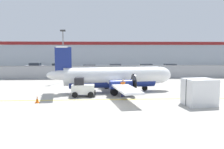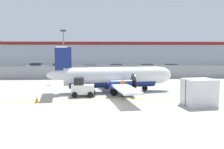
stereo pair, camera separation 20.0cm
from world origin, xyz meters
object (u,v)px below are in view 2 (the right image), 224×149
object	(u,v)px
parked_car_3	(117,68)
apron_light_pole	(64,51)
parked_car_4	(146,68)
parked_car_2	(91,69)
parked_car_5	(170,68)
traffic_cone_near_right	(37,99)
baggage_tug	(82,88)
parked_car_1	(59,67)
parked_car_0	(36,67)
ground_crew_worker	(123,87)
cargo_container	(199,92)
traffic_cone_near_left	(146,86)
commuter_airplane	(115,77)

from	to	relation	value
parked_car_3	apron_light_pole	size ratio (longest dim) A/B	0.60
parked_car_3	parked_car_4	xyz separation A→B (m)	(5.88, 0.21, 0.00)
parked_car_2	parked_car_4	size ratio (longest dim) A/B	1.01
parked_car_2	apron_light_pole	size ratio (longest dim) A/B	0.59
parked_car_3	parked_car_5	bearing A→B (deg)	5.99
traffic_cone_near_right	parked_car_2	xyz separation A→B (m)	(3.85, 25.55, 0.58)
baggage_tug	parked_car_1	size ratio (longest dim) A/B	0.54
parked_car_0	parked_car_2	world-z (taller)	same
parked_car_0	parked_car_5	size ratio (longest dim) A/B	1.01
ground_crew_worker	parked_car_5	xyz separation A→B (m)	(11.83, 24.89, -0.06)
ground_crew_worker	parked_car_3	distance (m)	24.74
parked_car_0	apron_light_pole	xyz separation A→B (m)	(8.60, -18.77, 3.41)
baggage_tug	parked_car_5	size ratio (longest dim) A/B	0.54
traffic_cone_near_right	parked_car_1	bearing A→B (deg)	95.56
cargo_container	traffic_cone_near_left	xyz separation A→B (m)	(-2.80, 8.77, -0.79)
cargo_container	parked_car_2	size ratio (longest dim) A/B	0.62
traffic_cone_near_left	baggage_tug	bearing A→B (deg)	-147.88
apron_light_pole	traffic_cone_near_left	bearing A→B (deg)	-30.73
ground_crew_worker	traffic_cone_near_left	xyz separation A→B (m)	(3.16, 4.88, -0.64)
traffic_cone_near_right	traffic_cone_near_left	bearing A→B (deg)	33.07
baggage_tug	parked_car_3	bearing A→B (deg)	77.83
baggage_tug	parked_car_2	size ratio (longest dim) A/B	0.54
ground_crew_worker	traffic_cone_near_right	size ratio (longest dim) A/B	2.66
ground_crew_worker	cargo_container	world-z (taller)	cargo_container
apron_light_pole	parked_car_5	bearing A→B (deg)	36.11
baggage_tug	parked_car_4	size ratio (longest dim) A/B	0.55
parked_car_1	parked_car_3	xyz separation A→B (m)	(11.79, -3.05, 0.00)
cargo_container	apron_light_pole	world-z (taller)	apron_light_pole
parked_car_0	parked_car_1	xyz separation A→B (m)	(5.15, -2.04, 0.00)
parked_car_4	parked_car_5	xyz separation A→B (m)	(4.79, -0.03, 0.00)
baggage_tug	parked_car_0	world-z (taller)	baggage_tug
cargo_container	parked_car_3	world-z (taller)	cargo_container
traffic_cone_near_left	traffic_cone_near_right	size ratio (longest dim) A/B	1.00
parked_car_4	parked_car_5	distance (m)	4.79
commuter_airplane	parked_car_2	xyz separation A→B (m)	(-3.25, 20.39, -0.71)
parked_car_5	parked_car_2	bearing A→B (deg)	1.49
traffic_cone_near_left	traffic_cone_near_right	xyz separation A→B (m)	(-10.87, -7.08, 0.00)
parked_car_2	parked_car_5	xyz separation A→B (m)	(15.69, 1.54, 0.00)
baggage_tug	traffic_cone_near_right	world-z (taller)	baggage_tug
parked_car_0	parked_car_3	xyz separation A→B (m)	(16.94, -5.09, 0.00)
commuter_airplane	baggage_tug	xyz separation A→B (m)	(-3.34, -2.54, -0.75)
parked_car_1	parked_car_2	size ratio (longest dim) A/B	1.01
cargo_container	parked_car_5	xyz separation A→B (m)	(5.88, 28.78, -0.21)
baggage_tug	traffic_cone_near_right	xyz separation A→B (m)	(-3.77, -2.62, -0.54)
cargo_container	parked_car_3	distance (m)	29.00
cargo_container	parked_car_4	bearing A→B (deg)	79.53
traffic_cone_near_left	parked_car_5	distance (m)	21.82
parked_car_2	parked_car_5	distance (m)	15.77
ground_crew_worker	parked_car_1	distance (m)	29.73
commuter_airplane	traffic_cone_near_left	distance (m)	4.42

